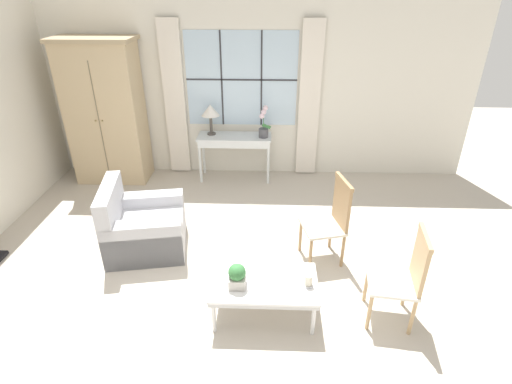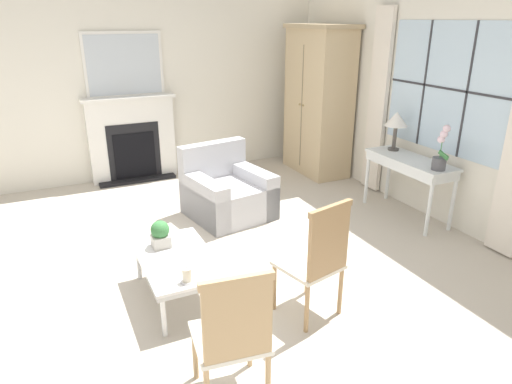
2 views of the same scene
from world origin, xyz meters
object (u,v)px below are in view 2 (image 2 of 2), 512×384
at_px(fireplace, 132,132).
at_px(console_table, 410,166).
at_px(side_chair_wooden, 318,256).
at_px(pillar_candle, 187,276).
at_px(coffee_table, 177,261).
at_px(armchair_upholstered, 227,194).
at_px(armoire, 318,101).
at_px(potted_orchid, 441,153).
at_px(table_lamp, 396,121).
at_px(potted_plant_small, 160,234).
at_px(accent_chair_wooden, 233,332).

distance_m(fireplace, console_table, 3.90).
distance_m(fireplace, side_chair_wooden, 4.13).
bearing_deg(pillar_candle, coffee_table, 174.76).
relative_size(armchair_upholstered, pillar_candle, 7.90).
height_order(armoire, potted_orchid, armoire).
bearing_deg(pillar_candle, table_lamp, 112.96).
bearing_deg(potted_plant_small, accent_chair_wooden, 2.04).
height_order(armchair_upholstered, potted_plant_small, armchair_upholstered).
xyz_separation_m(armoire, armchair_upholstered, (1.02, -1.90, -0.83)).
height_order(armoire, potted_plant_small, armoire).
bearing_deg(console_table, potted_plant_small, -84.72).
bearing_deg(armoire, potted_plant_small, -53.32).
bearing_deg(potted_orchid, fireplace, -140.63).
bearing_deg(armoire, table_lamp, 3.96).
bearing_deg(potted_orchid, coffee_table, -88.59).
distance_m(armoire, side_chair_wooden, 3.85).
bearing_deg(side_chair_wooden, potted_orchid, 111.74).
bearing_deg(accent_chair_wooden, fireplace, 176.20).
relative_size(console_table, armchair_upholstered, 1.12).
bearing_deg(potted_plant_small, pillar_candle, 3.01).
bearing_deg(armchair_upholstered, side_chair_wooden, -3.10).
bearing_deg(console_table, pillar_candle, -72.76).
bearing_deg(console_table, side_chair_wooden, -58.53).
relative_size(potted_plant_small, pillar_candle, 1.87).
distance_m(armchair_upholstered, side_chair_wooden, 2.24).
relative_size(potted_orchid, side_chair_wooden, 0.50).
distance_m(armoire, coffee_table, 3.93).
relative_size(armoire, accent_chair_wooden, 2.24).
relative_size(armchair_upholstered, accent_chair_wooden, 1.05).
height_order(table_lamp, armchair_upholstered, table_lamp).
bearing_deg(potted_orchid, console_table, 175.62).
relative_size(armoire, pillar_candle, 16.84).
bearing_deg(table_lamp, armoire, -176.04).
bearing_deg(side_chair_wooden, pillar_candle, -109.11).
distance_m(table_lamp, coffee_table, 3.27).
relative_size(armchair_upholstered, potted_plant_small, 4.22).
distance_m(armoire, armchair_upholstered, 2.31).
relative_size(table_lamp, accent_chair_wooden, 0.49).
bearing_deg(table_lamp, console_table, -8.37).
bearing_deg(potted_plant_small, side_chair_wooden, 45.03).
xyz_separation_m(accent_chair_wooden, potted_plant_small, (-1.53, -0.05, -0.03)).
distance_m(potted_plant_small, pillar_candle, 0.66).
distance_m(armchair_upholstered, pillar_candle, 2.18).
distance_m(armchair_upholstered, potted_plant_small, 1.67).
height_order(accent_chair_wooden, potted_plant_small, accent_chair_wooden).
distance_m(armchair_upholstered, coffee_table, 1.81).
distance_m(armoire, pillar_candle, 4.21).
height_order(side_chair_wooden, coffee_table, side_chair_wooden).
bearing_deg(table_lamp, coffee_table, -73.61).
bearing_deg(potted_orchid, potted_plant_small, -93.28).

